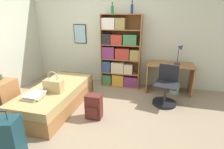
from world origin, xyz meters
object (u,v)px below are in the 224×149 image
object	(u,v)px
handbag	(54,85)
desk_chair	(166,92)
bookcase	(119,55)
desk	(169,73)
suitcase	(1,139)
desk_lamp	(180,50)
bottle_green	(112,9)
bed	(57,97)
bottle_brown	(132,9)
waste_bin	(174,88)
book_stack_on_bed	(35,96)
backpack	(94,107)

from	to	relation	value
handbag	desk_chair	bearing A→B (deg)	23.03
bookcase	desk_chair	world-z (taller)	bookcase
bookcase	desk	world-z (taller)	bookcase
suitcase	desk_lamp	size ratio (longest dim) A/B	1.45
bottle_green	desk_lamp	bearing A→B (deg)	-1.37
bed	bottle_brown	world-z (taller)	bottle_brown
handbag	desk_lamp	xyz separation A→B (m)	(2.39, 1.61, 0.49)
bottle_green	desk	size ratio (longest dim) A/B	0.24
bookcase	desk	size ratio (longest dim) A/B	1.72
desk	waste_bin	size ratio (longest dim) A/B	4.08
book_stack_on_bed	backpack	world-z (taller)	book_stack_on_bed
waste_bin	backpack	bearing A→B (deg)	-135.43
book_stack_on_bed	bottle_brown	distance (m)	2.87
bookcase	desk_lamp	distance (m)	1.49
desk_chair	waste_bin	bearing A→B (deg)	68.68
bookcase	bottle_green	bearing A→B (deg)	-172.96
bed	bookcase	world-z (taller)	bookcase
handbag	waste_bin	size ratio (longest dim) A/B	1.53
suitcase	desk_lamp	xyz separation A→B (m)	(2.45, 2.83, 0.76)
desk	desk_lamp	xyz separation A→B (m)	(0.19, 0.03, 0.56)
handbag	desk	distance (m)	2.71
bed	handbag	distance (m)	0.42
bottle_brown	desk_chair	bearing A→B (deg)	-41.43
desk	bottle_brown	bearing A→B (deg)	173.09
suitcase	waste_bin	size ratio (longest dim) A/B	2.73
waste_bin	suitcase	bearing A→B (deg)	-131.32
suitcase	handbag	bearing A→B (deg)	87.55
handbag	book_stack_on_bed	distance (m)	0.38
bottle_green	backpack	size ratio (longest dim) A/B	0.56
suitcase	backpack	size ratio (longest dim) A/B	1.56
bottle_green	desk_chair	xyz separation A→B (m)	(1.37, -0.75, -1.70)
bed	bottle_green	distance (m)	2.41
bed	desk_lamp	world-z (taller)	desk_lamp
handbag	waste_bin	xyz separation A→B (m)	(2.35, 1.52, -0.44)
handbag	suitcase	size ratio (longest dim) A/B	0.56
bookcase	bottle_green	distance (m)	1.13
bottle_brown	desk_chair	distance (m)	2.09
suitcase	bookcase	bearing A→B (deg)	71.35
bed	desk_chair	distance (m)	2.32
desk_lamp	desk_chair	xyz separation A→B (m)	(-0.28, -0.71, -0.79)
book_stack_on_bed	waste_bin	size ratio (longest dim) A/B	1.39
desk_chair	suitcase	bearing A→B (deg)	-135.63
bottle_green	desk	bearing A→B (deg)	-2.91
suitcase	bottle_green	distance (m)	3.41
book_stack_on_bed	desk_lamp	world-z (taller)	desk_lamp
bed	desk	size ratio (longest dim) A/B	1.81
bottle_brown	bookcase	bearing A→B (deg)	-175.23
handbag	desk_chair	xyz separation A→B (m)	(2.11, 0.90, -0.31)
handbag	desk	size ratio (longest dim) A/B	0.37
desk_lamp	desk	bearing A→B (deg)	-169.74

